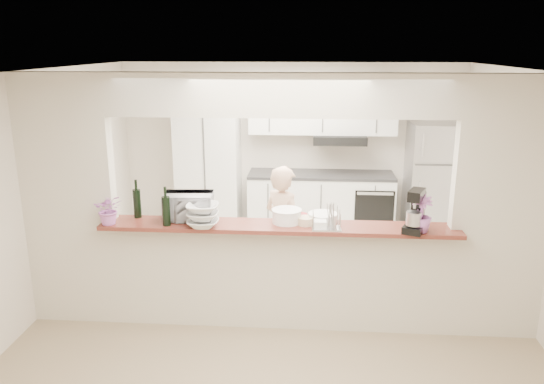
# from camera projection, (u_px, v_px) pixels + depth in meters

# --- Properties ---
(floor) EXTENTS (6.00, 6.00, 0.00)m
(floor) POSITION_uv_depth(u_px,v_px,m) (278.00, 325.00, 5.37)
(floor) COLOR gray
(floor) RESTS_ON ground
(tile_overlay) EXTENTS (5.00, 2.90, 0.01)m
(tile_overlay) POSITION_uv_depth(u_px,v_px,m) (286.00, 264.00, 6.85)
(tile_overlay) COLOR silver
(tile_overlay) RESTS_ON floor
(partition) EXTENTS (5.00, 0.15, 2.50)m
(partition) POSITION_uv_depth(u_px,v_px,m) (279.00, 183.00, 4.97)
(partition) COLOR beige
(partition) RESTS_ON floor
(bar_counter) EXTENTS (3.40, 0.38, 1.09)m
(bar_counter) POSITION_uv_depth(u_px,v_px,m) (278.00, 273.00, 5.21)
(bar_counter) COLOR beige
(bar_counter) RESTS_ON floor
(kitchen_cabinets) EXTENTS (3.15, 0.62, 2.25)m
(kitchen_cabinets) POSITION_uv_depth(u_px,v_px,m) (278.00, 170.00, 7.74)
(kitchen_cabinets) COLOR silver
(kitchen_cabinets) RESTS_ON floor
(refrigerator) EXTENTS (0.75, 0.70, 1.70)m
(refrigerator) POSITION_uv_depth(u_px,v_px,m) (434.00, 182.00, 7.54)
(refrigerator) COLOR #B1B1B6
(refrigerator) RESTS_ON floor
(flower_left) EXTENTS (0.32, 0.30, 0.29)m
(flower_left) POSITION_uv_depth(u_px,v_px,m) (109.00, 209.00, 5.01)
(flower_left) COLOR pink
(flower_left) RESTS_ON bar_counter
(wine_bottle_a) EXTENTS (0.08, 0.08, 0.38)m
(wine_bottle_a) POSITION_uv_depth(u_px,v_px,m) (166.00, 210.00, 4.97)
(wine_bottle_a) COLOR black
(wine_bottle_a) RESTS_ON bar_counter
(wine_bottle_b) EXTENTS (0.08, 0.08, 0.38)m
(wine_bottle_b) POSITION_uv_depth(u_px,v_px,m) (137.00, 203.00, 5.20)
(wine_bottle_b) COLOR black
(wine_bottle_b) RESTS_ON bar_counter
(toaster_oven) EXTENTS (0.49, 0.35, 0.26)m
(toaster_oven) POSITION_uv_depth(u_px,v_px,m) (189.00, 206.00, 5.15)
(toaster_oven) COLOR #A7A7AC
(toaster_oven) RESTS_ON bar_counter
(serving_bowls) EXTENTS (0.30, 0.30, 0.22)m
(serving_bowls) POSITION_uv_depth(u_px,v_px,m) (203.00, 216.00, 4.93)
(serving_bowls) COLOR white
(serving_bowls) RESTS_ON bar_counter
(plate_stack_a) EXTENTS (0.29, 0.29, 0.13)m
(plate_stack_a) POSITION_uv_depth(u_px,v_px,m) (287.00, 216.00, 5.07)
(plate_stack_a) COLOR white
(plate_stack_a) RESTS_ON bar_counter
(plate_stack_b) EXTENTS (0.28, 0.28, 0.10)m
(plate_stack_b) POSITION_uv_depth(u_px,v_px,m) (323.00, 218.00, 5.06)
(plate_stack_b) COLOR white
(plate_stack_b) RESTS_ON bar_counter
(red_bowl) EXTENTS (0.15, 0.15, 0.07)m
(red_bowl) POSITION_uv_depth(u_px,v_px,m) (300.00, 217.00, 5.13)
(red_bowl) COLOR maroon
(red_bowl) RESTS_ON bar_counter
(tan_bowl) EXTENTS (0.16, 0.16, 0.07)m
(tan_bowl) POSITION_uv_depth(u_px,v_px,m) (306.00, 221.00, 5.02)
(tan_bowl) COLOR #C4AD8A
(tan_bowl) RESTS_ON bar_counter
(utensil_caddy) EXTENTS (0.27, 0.16, 0.25)m
(utensil_caddy) POSITION_uv_depth(u_px,v_px,m) (327.00, 218.00, 4.87)
(utensil_caddy) COLOR silver
(utensil_caddy) RESTS_ON bar_counter
(stand_mixer) EXTENTS (0.26, 0.31, 0.40)m
(stand_mixer) POSITION_uv_depth(u_px,v_px,m) (416.00, 213.00, 4.80)
(stand_mixer) COLOR black
(stand_mixer) RESTS_ON bar_counter
(flower_right) EXTENTS (0.20, 0.20, 0.35)m
(flower_right) POSITION_uv_depth(u_px,v_px,m) (421.00, 214.00, 4.79)
(flower_right) COLOR #A363B9
(flower_right) RESTS_ON bar_counter
(person) EXTENTS (0.63, 0.62, 1.46)m
(person) POSITION_uv_depth(u_px,v_px,m) (283.00, 230.00, 5.94)
(person) COLOR #DFB091
(person) RESTS_ON floor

